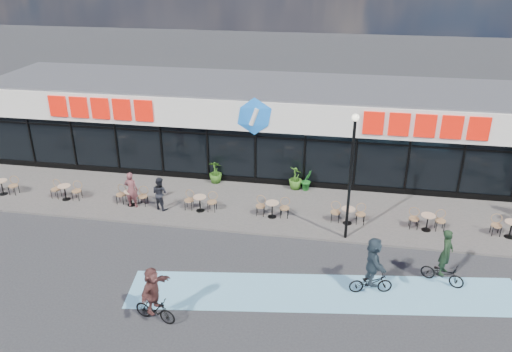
# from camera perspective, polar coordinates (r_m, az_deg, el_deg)

# --- Properties ---
(ground) EXTENTS (120.00, 120.00, 0.00)m
(ground) POSITION_cam_1_polar(r_m,az_deg,el_deg) (20.09, -3.57, -9.42)
(ground) COLOR #28282B
(ground) RESTS_ON ground
(sidewalk) EXTENTS (44.00, 5.00, 0.10)m
(sidewalk) POSITION_cam_1_polar(r_m,az_deg,el_deg) (23.84, -1.10, -3.39)
(sidewalk) COLOR #5A5450
(sidewalk) RESTS_ON ground
(bike_lane) EXTENTS (14.17, 4.13, 0.01)m
(bike_lane) POSITION_cam_1_polar(r_m,az_deg,el_deg) (18.45, 7.82, -13.09)
(bike_lane) COLOR #6DAECE
(bike_lane) RESTS_ON ground
(building) EXTENTS (30.60, 6.57, 4.75)m
(building) POSITION_cam_1_polar(r_m,az_deg,el_deg) (27.87, 0.99, 5.94)
(building) COLOR black
(building) RESTS_ON ground
(lamp_post) EXTENTS (0.28, 0.28, 5.42)m
(lamp_post) POSITION_cam_1_polar(r_m,az_deg,el_deg) (20.10, 10.82, 0.92)
(lamp_post) COLOR black
(lamp_post) RESTS_ON sidewalk
(bistro_set_0) EXTENTS (1.54, 0.62, 0.90)m
(bistro_set_0) POSITION_cam_1_polar(r_m,az_deg,el_deg) (27.71, -26.95, -0.92)
(bistro_set_0) COLOR tan
(bistro_set_0) RESTS_ON sidewalk
(bistro_set_1) EXTENTS (1.54, 0.62, 0.90)m
(bistro_set_1) POSITION_cam_1_polar(r_m,az_deg,el_deg) (25.88, -20.90, -1.52)
(bistro_set_1) COLOR tan
(bistro_set_1) RESTS_ON sidewalk
(bistro_set_2) EXTENTS (1.54, 0.62, 0.90)m
(bistro_set_2) POSITION_cam_1_polar(r_m,az_deg,el_deg) (24.38, -14.03, -2.18)
(bistro_set_2) COLOR tan
(bistro_set_2) RESTS_ON sidewalk
(bistro_set_3) EXTENTS (1.54, 0.62, 0.90)m
(bistro_set_3) POSITION_cam_1_polar(r_m,az_deg,el_deg) (23.28, -6.37, -2.88)
(bistro_set_3) COLOR tan
(bistro_set_3) RESTS_ON sidewalk
(bistro_set_4) EXTENTS (1.54, 0.62, 0.90)m
(bistro_set_4) POSITION_cam_1_polar(r_m,az_deg,el_deg) (22.63, 1.90, -3.57)
(bistro_set_4) COLOR tan
(bistro_set_4) RESTS_ON sidewalk
(bistro_set_5) EXTENTS (1.54, 0.62, 0.90)m
(bistro_set_5) POSITION_cam_1_polar(r_m,az_deg,el_deg) (22.48, 10.47, -4.21)
(bistro_set_5) COLOR tan
(bistro_set_5) RESTS_ON sidewalk
(bistro_set_6) EXTENTS (1.54, 0.62, 0.90)m
(bistro_set_6) POSITION_cam_1_polar(r_m,az_deg,el_deg) (22.83, 18.98, -4.75)
(bistro_set_6) COLOR tan
(bistro_set_6) RESTS_ON sidewalk
(bistro_set_7) EXTENTS (1.54, 0.62, 0.90)m
(bistro_set_7) POSITION_cam_1_polar(r_m,az_deg,el_deg) (23.66, 27.07, -5.17)
(bistro_set_7) COLOR tan
(bistro_set_7) RESTS_ON sidewalk
(potted_plant_left) EXTENTS (0.67, 0.67, 1.19)m
(potted_plant_left) POSITION_cam_1_polar(r_m,az_deg,el_deg) (25.90, -4.66, 0.48)
(potted_plant_left) COLOR #2F5919
(potted_plant_left) RESTS_ON sidewalk
(potted_plant_mid) EXTENTS (0.70, 0.73, 1.04)m
(potted_plant_mid) POSITION_cam_1_polar(r_m,az_deg,el_deg) (25.18, 5.82, -0.49)
(potted_plant_mid) COLOR #1B611F
(potted_plant_mid) RESTS_ON sidewalk
(potted_plant_right) EXTENTS (0.95, 0.95, 1.21)m
(potted_plant_right) POSITION_cam_1_polar(r_m,az_deg,el_deg) (25.21, 4.55, -0.19)
(potted_plant_right) COLOR #325F1B
(potted_plant_right) RESTS_ON sidewalk
(patron_left) EXTENTS (0.65, 0.43, 1.76)m
(patron_left) POSITION_cam_1_polar(r_m,az_deg,el_deg) (23.97, -14.06, -1.53)
(patron_left) COLOR brown
(patron_left) RESTS_ON sidewalk
(patron_right) EXTENTS (0.95, 0.86, 1.60)m
(patron_right) POSITION_cam_1_polar(r_m,az_deg,el_deg) (23.53, -10.93, -1.95)
(patron_right) COLOR black
(patron_right) RESTS_ON sidewalk
(cyclist_a) EXTENTS (1.62, 1.72, 2.22)m
(cyclist_a) POSITION_cam_1_polar(r_m,az_deg,el_deg) (18.18, 13.17, -10.14)
(cyclist_a) COLOR black
(cyclist_a) RESTS_ON ground
(cyclist_b) EXTENTS (1.65, 1.15, 2.21)m
(cyclist_b) POSITION_cam_1_polar(r_m,az_deg,el_deg) (19.54, 20.69, -9.48)
(cyclist_b) COLOR black
(cyclist_b) RESTS_ON ground
(cyclist_c) EXTENTS (1.57, 1.55, 2.05)m
(cyclist_c) POSITION_cam_1_polar(r_m,az_deg,el_deg) (16.87, -11.63, -13.34)
(cyclist_c) COLOR black
(cyclist_c) RESTS_ON ground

